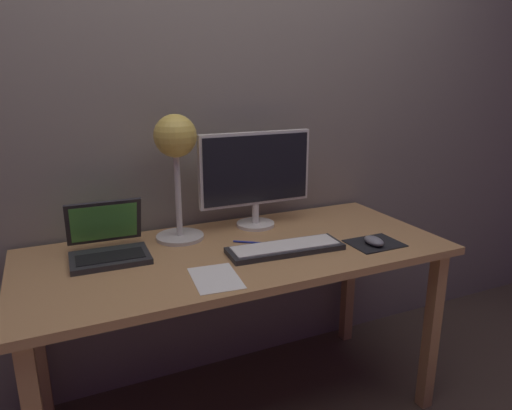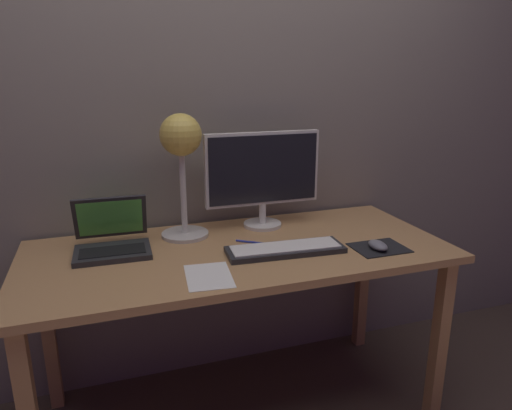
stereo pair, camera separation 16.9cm
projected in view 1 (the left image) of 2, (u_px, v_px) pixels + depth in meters
back_wall at (201, 93)px, 1.96m from camera, size 4.80×0.06×2.60m
desk at (238, 268)px, 1.79m from camera, size 1.60×0.70×0.74m
monitor at (256, 173)px, 1.96m from camera, size 0.50×0.16×0.41m
keyboard_main at (285, 248)px, 1.74m from camera, size 0.45×0.17×0.03m
laptop at (107, 240)px, 1.69m from camera, size 0.28×0.27×0.20m
desk_lamp at (176, 149)px, 1.77m from camera, size 0.19×0.19×0.50m
mousepad at (375, 243)px, 1.81m from camera, size 0.20×0.16×0.00m
mouse at (374, 241)px, 1.79m from camera, size 0.06×0.10×0.03m
paper_sheet_by_keyboard at (216, 278)px, 1.51m from camera, size 0.17×0.22×0.00m
pen at (251, 242)px, 1.82m from camera, size 0.12×0.09×0.01m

